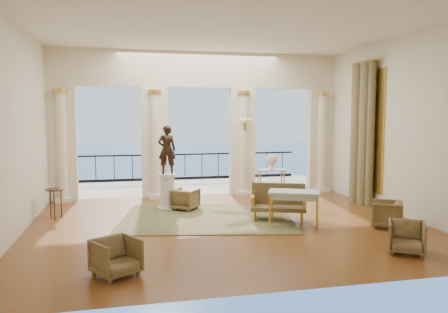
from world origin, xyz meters
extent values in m
plane|color=#452311|center=(0.00, 0.00, 0.00)|extent=(9.00, 9.00, 0.00)
plane|color=beige|center=(0.00, -4.00, 2.25)|extent=(9.00, 0.00, 9.00)
plane|color=beige|center=(-4.50, 0.00, 2.25)|extent=(0.00, 8.00, 8.00)
plane|color=beige|center=(4.50, 0.00, 2.25)|extent=(0.00, 8.00, 8.00)
plane|color=white|center=(0.00, 0.00, 4.50)|extent=(9.00, 9.00, 0.00)
cube|color=beige|center=(0.00, 3.85, 3.95)|extent=(9.00, 0.30, 1.10)
cube|color=beige|center=(-4.10, 3.85, 1.70)|extent=(0.80, 0.30, 3.40)
cylinder|color=beige|center=(-4.10, 3.67, 1.60)|extent=(0.28, 0.28, 3.20)
cylinder|color=gold|center=(-4.10, 3.67, 3.25)|extent=(0.40, 0.40, 0.12)
cube|color=silver|center=(-4.10, 3.67, 0.06)|extent=(0.45, 0.45, 0.12)
cube|color=beige|center=(-1.40, 3.85, 1.70)|extent=(0.80, 0.30, 3.40)
cylinder|color=beige|center=(-1.40, 3.67, 1.60)|extent=(0.28, 0.28, 3.20)
cylinder|color=gold|center=(-1.40, 3.67, 3.25)|extent=(0.40, 0.40, 0.12)
cube|color=silver|center=(-1.40, 3.67, 0.06)|extent=(0.45, 0.45, 0.12)
cube|color=beige|center=(1.40, 3.85, 1.70)|extent=(0.80, 0.30, 3.40)
cylinder|color=beige|center=(1.40, 3.67, 1.60)|extent=(0.28, 0.28, 3.20)
cylinder|color=gold|center=(1.40, 3.67, 3.25)|extent=(0.40, 0.40, 0.12)
cube|color=silver|center=(1.40, 3.67, 0.06)|extent=(0.45, 0.45, 0.12)
cube|color=beige|center=(4.10, 3.85, 1.70)|extent=(0.80, 0.30, 3.40)
cylinder|color=beige|center=(4.10, 3.67, 1.60)|extent=(0.28, 0.28, 3.20)
cylinder|color=gold|center=(4.10, 3.67, 3.25)|extent=(0.40, 0.40, 0.12)
cube|color=silver|center=(4.10, 3.67, 0.06)|extent=(0.45, 0.45, 0.12)
cube|color=#AFA78F|center=(0.00, 5.80, -0.05)|extent=(10.00, 3.60, 0.10)
cube|color=black|center=(0.00, 7.40, 1.00)|extent=(9.00, 0.06, 0.06)
cube|color=black|center=(0.00, 7.40, 0.05)|extent=(9.00, 0.06, 0.10)
cylinder|color=black|center=(0.00, 7.40, 0.50)|extent=(0.03, 0.03, 1.00)
cylinder|color=black|center=(-4.10, 7.40, 0.50)|extent=(0.03, 0.03, 1.00)
cylinder|color=black|center=(4.10, 7.40, 0.50)|extent=(0.03, 0.03, 1.00)
cylinder|color=#4C3823|center=(2.00, 6.60, 2.10)|extent=(0.20, 0.20, 4.20)
plane|color=#205086|center=(0.00, 60.00, -6.00)|extent=(160.00, 160.00, 0.00)
cylinder|color=brown|center=(4.30, 1.05, 2.00)|extent=(0.26, 0.26, 4.00)
cylinder|color=brown|center=(4.26, 1.50, 2.00)|extent=(0.32, 0.32, 4.00)
cylinder|color=brown|center=(4.30, 1.95, 2.00)|extent=(0.26, 0.26, 4.00)
cylinder|color=gold|center=(4.35, 1.50, 4.05)|extent=(0.08, 1.40, 0.08)
cube|color=gold|center=(4.47, 1.50, 2.10)|extent=(0.04, 1.60, 3.40)
cube|color=gold|center=(1.40, 3.53, 2.20)|extent=(0.10, 0.04, 0.25)
cylinder|color=gold|center=(1.26, 3.45, 2.30)|extent=(0.02, 0.02, 0.22)
cylinder|color=gold|center=(1.40, 3.45, 2.30)|extent=(0.02, 0.02, 0.22)
cylinder|color=gold|center=(1.54, 3.45, 2.30)|extent=(0.02, 0.02, 0.22)
cube|color=#30371C|center=(-0.34, 0.72, 0.01)|extent=(4.68, 3.95, 0.02)
imported|color=#41311E|center=(-2.46, -2.80, 0.33)|extent=(0.86, 0.85, 0.66)
imported|color=#41311E|center=(2.77, -2.80, 0.33)|extent=(0.85, 0.84, 0.65)
imported|color=#41311E|center=(3.50, -1.04, 0.33)|extent=(0.86, 0.88, 0.67)
imported|color=#41311E|center=(-0.74, 1.78, 0.32)|extent=(0.84, 0.83, 0.63)
cube|color=#41311E|center=(1.31, 0.13, 0.29)|extent=(1.42, 0.94, 0.10)
cube|color=#41311E|center=(1.40, 0.37, 0.60)|extent=(1.27, 0.51, 0.54)
cube|color=gold|center=(0.73, 0.33, 0.47)|extent=(0.25, 0.53, 0.25)
cube|color=gold|center=(1.89, -0.08, 0.47)|extent=(0.25, 0.53, 0.25)
cylinder|color=gold|center=(0.71, 0.11, 0.12)|extent=(0.05, 0.05, 0.24)
cylinder|color=gold|center=(1.78, -0.26, 0.12)|extent=(0.05, 0.05, 0.24)
cylinder|color=gold|center=(0.85, 0.52, 0.12)|extent=(0.05, 0.05, 0.24)
cylinder|color=gold|center=(1.92, 0.14, 0.12)|extent=(0.05, 0.05, 0.24)
cube|color=#A8C3CE|center=(1.51, -0.39, 0.77)|extent=(1.32, 1.05, 0.05)
cylinder|color=gold|center=(0.92, -0.41, 0.37)|extent=(0.05, 0.05, 0.74)
cylinder|color=gold|center=(1.88, -0.84, 0.37)|extent=(0.05, 0.05, 0.74)
cylinder|color=gold|center=(1.14, 0.07, 0.37)|extent=(0.05, 0.05, 0.74)
cylinder|color=gold|center=(2.10, -0.36, 0.37)|extent=(0.05, 0.05, 0.74)
cylinder|color=silver|center=(-1.20, 1.96, 0.04)|extent=(0.53, 0.53, 0.07)
cylinder|color=silver|center=(-1.20, 1.96, 0.49)|extent=(0.39, 0.39, 0.85)
cylinder|color=silver|center=(-1.20, 1.96, 0.95)|extent=(0.49, 0.49, 0.05)
imported|color=black|center=(-1.20, 1.96, 1.62)|extent=(0.49, 0.33, 1.30)
cube|color=silver|center=(2.20, 3.28, 0.81)|extent=(0.91, 0.42, 0.05)
cylinder|color=gold|center=(1.80, 3.19, 0.40)|extent=(0.04, 0.04, 0.79)
cylinder|color=gold|center=(2.58, 3.12, 0.40)|extent=(0.04, 0.04, 0.79)
cylinder|color=gold|center=(1.82, 3.44, 0.40)|extent=(0.04, 0.04, 0.79)
cylinder|color=gold|center=(2.60, 3.37, 0.40)|extent=(0.04, 0.04, 0.79)
cylinder|color=silver|center=(2.20, 3.28, 0.95)|extent=(0.18, 0.18, 0.22)
sphere|color=#CB9198|center=(2.20, 3.28, 1.13)|extent=(0.36, 0.36, 0.36)
cylinder|color=black|center=(-4.00, 1.51, 0.73)|extent=(0.46, 0.46, 0.03)
cylinder|color=black|center=(-3.87, 1.58, 0.35)|extent=(0.03, 0.03, 0.71)
cylinder|color=black|center=(-4.12, 1.59, 0.35)|extent=(0.03, 0.03, 0.71)
cylinder|color=black|center=(-4.00, 1.37, 0.35)|extent=(0.03, 0.03, 0.71)
camera|label=1|loc=(-2.26, -9.75, 2.54)|focal=35.00mm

